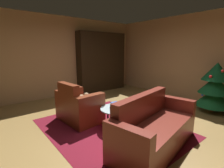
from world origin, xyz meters
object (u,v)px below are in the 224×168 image
at_px(decorated_tree, 215,87).
at_px(bookshelf_unit, 105,63).
at_px(armchair_red, 78,107).
at_px(couch_red, 154,129).
at_px(coffee_table, 117,110).
at_px(bottle_on_table, 126,104).
at_px(book_stack_on_table, 115,106).

bearing_deg(decorated_tree, bookshelf_unit, -168.88).
bearing_deg(armchair_red, couch_red, 15.52).
distance_m(bookshelf_unit, decorated_tree, 3.92).
bearing_deg(bookshelf_unit, decorated_tree, 11.12).
height_order(coffee_table, bottle_on_table, bottle_on_table).
bearing_deg(bookshelf_unit, coffee_table, -32.95).
distance_m(couch_red, coffee_table, 0.94).
bearing_deg(armchair_red, coffee_table, 29.32).
distance_m(book_stack_on_table, decorated_tree, 2.84).
bearing_deg(couch_red, armchair_red, -164.48).
distance_m(coffee_table, book_stack_on_table, 0.11).
relative_size(armchair_red, decorated_tree, 0.83).
height_order(bookshelf_unit, bottle_on_table, bookshelf_unit).
xyz_separation_m(couch_red, decorated_tree, (-0.03, 2.61, 0.37)).
distance_m(bookshelf_unit, coffee_table, 3.54).
bearing_deg(book_stack_on_table, bottle_on_table, 54.60).
bearing_deg(book_stack_on_table, bookshelf_unit, 146.39).
xyz_separation_m(couch_red, book_stack_on_table, (-0.94, -0.07, 0.18)).
height_order(bookshelf_unit, coffee_table, bookshelf_unit).
distance_m(couch_red, bottle_on_table, 0.84).
bearing_deg(bookshelf_unit, book_stack_on_table, -33.61).
bearing_deg(coffee_table, couch_red, 1.59).
height_order(bookshelf_unit, book_stack_on_table, bookshelf_unit).
distance_m(coffee_table, decorated_tree, 2.81).
relative_size(armchair_red, coffee_table, 1.56).
xyz_separation_m(armchair_red, coffee_table, (0.82, 0.46, 0.06)).
height_order(bookshelf_unit, couch_red, bookshelf_unit).
distance_m(bookshelf_unit, armchair_red, 3.24).
bearing_deg(armchair_red, bottle_on_table, 32.45).
bearing_deg(bookshelf_unit, armchair_red, -48.37).
relative_size(bookshelf_unit, armchair_red, 2.10).
bearing_deg(decorated_tree, armchair_red, -119.16).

